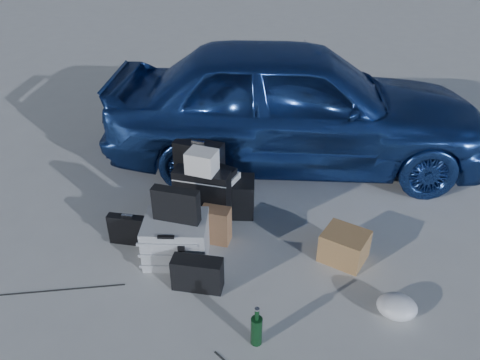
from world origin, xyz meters
name	(u,v)px	position (x,y,z in m)	size (l,w,h in m)	color
ground	(207,277)	(0.00, 0.00, 0.00)	(60.00, 60.00, 0.00)	#A8A9A4
car	(295,103)	(0.50, 2.22, 0.73)	(1.73, 4.30, 1.47)	#254792
pelican_case	(176,239)	(-0.33, 0.21, 0.20)	(0.55, 0.45, 0.40)	#9C9EA1
laptop_bag	(176,205)	(-0.31, 0.22, 0.55)	(0.41, 0.10, 0.31)	black
briefcase	(129,230)	(-0.82, 0.31, 0.15)	(0.39, 0.09, 0.30)	black
suitcase_left	(200,171)	(-0.38, 1.18, 0.33)	(0.51, 0.18, 0.66)	black
suitcase_right	(203,200)	(-0.21, 0.69, 0.32)	(0.53, 0.19, 0.63)	black
white_carton	(202,162)	(-0.20, 0.68, 0.74)	(0.26, 0.21, 0.21)	beige
duffel_bag	(217,196)	(-0.14, 0.96, 0.19)	(0.76, 0.32, 0.38)	black
flat_box_white	(217,177)	(-0.13, 0.97, 0.41)	(0.38, 0.29, 0.07)	beige
flat_box_black	(218,172)	(-0.12, 0.96, 0.48)	(0.31, 0.22, 0.07)	black
kraft_bag	(216,225)	(-0.04, 0.50, 0.18)	(0.27, 0.16, 0.36)	#8E623E
cardboard_box	(344,246)	(1.14, 0.46, 0.14)	(0.37, 0.33, 0.28)	#8D5F3D
plastic_bag	(397,307)	(1.55, -0.13, 0.09)	(0.31, 0.26, 0.17)	silver
messenger_bag	(197,274)	(-0.04, -0.13, 0.15)	(0.42, 0.16, 0.29)	black
green_bottle	(257,326)	(0.52, -0.60, 0.17)	(0.09, 0.09, 0.34)	black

